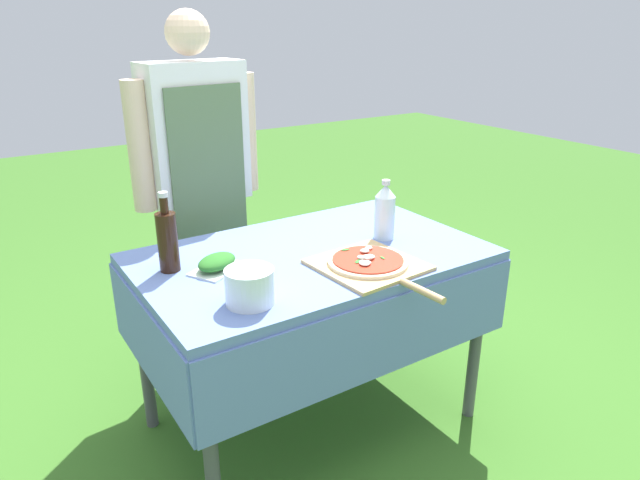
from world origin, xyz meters
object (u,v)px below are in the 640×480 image
Objects in this scene: prep_table at (312,275)px; person_cook at (198,169)px; mixing_tub at (250,286)px; oil_bottle at (168,240)px; pizza_on_peel at (370,264)px; water_bottle at (385,211)px; herb_container at (217,263)px.

prep_table is 0.75m from person_cook.
person_cook is at bearing 76.55° from mixing_tub.
prep_table is 8.53× the size of mixing_tub.
prep_table is 4.58× the size of oil_bottle.
oil_bottle is 0.39m from mixing_tub.
mixing_tub is at bearing 177.60° from pizza_on_peel.
pizza_on_peel is 2.23× the size of water_bottle.
oil_bottle is at bearing 147.72° from herb_container.
prep_table is 2.43× the size of pizza_on_peel.
pizza_on_peel is (0.09, -0.22, 0.11)m from prep_table.
water_bottle reaches higher than prep_table.
mixing_tub reaches higher than pizza_on_peel.
oil_bottle is at bearing 107.99° from mixing_tub.
oil_bottle is (-0.34, -0.56, -0.08)m from person_cook.
water_bottle is at bearing 16.95° from mixing_tub.
mixing_tub is at bearing -147.06° from prep_table.
oil_bottle reaches higher than pizza_on_peel.
water_bottle is at bearing -11.12° from oil_bottle.
mixing_tub is at bearing -163.05° from water_bottle.
pizza_on_peel is (0.24, -0.91, -0.18)m from person_cook.
mixing_tub is at bearing -72.01° from oil_bottle.
oil_bottle reaches higher than herb_container.
pizza_on_peel is 0.31m from water_bottle.
person_cook is 6.79× the size of water_bottle.
person_cook reaches higher than oil_bottle.
pizza_on_peel is at bearing 1.72° from mixing_tub.
person_cook is at bearing 122.67° from water_bottle.
oil_bottle reaches higher than water_bottle.
prep_table is 5.41× the size of water_bottle.
pizza_on_peel is 0.46m from mixing_tub.
prep_table is at bearing -6.89° from herb_container.
herb_container is 0.28m from mixing_tub.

